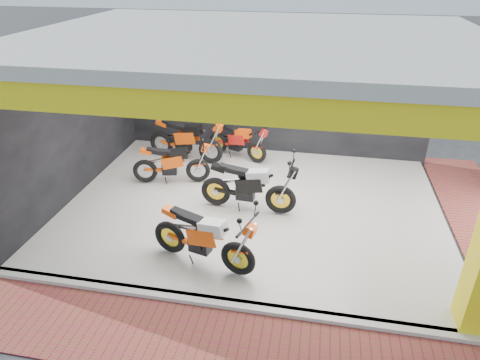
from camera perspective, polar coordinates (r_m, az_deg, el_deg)
name	(u,v)px	position (r m, az deg, el deg)	size (l,w,h in m)	color
ground	(235,265)	(7.82, -0.71, -11.31)	(80.00, 80.00, 0.00)	#2D2D30
showroom_floor	(253,206)	(9.40, 1.73, -3.52)	(8.00, 6.00, 0.10)	silver
showroom_ceiling	(256,38)	(8.16, 2.10, 18.35)	(8.40, 6.40, 0.20)	beige
back_wall	(273,92)	(11.56, 4.40, 11.67)	(8.20, 0.20, 3.50)	black
left_wall	(68,121)	(10.09, -21.97, 7.33)	(0.20, 6.20, 3.50)	black
header_beam_front	(217,104)	(5.35, -3.09, 10.08)	(8.40, 0.30, 0.40)	yellow
floor_kerb	(222,303)	(7.03, -2.44, -16.11)	(8.00, 0.20, 0.10)	silver
paver_front	(210,344)	(6.54, -4.08, -20.96)	(9.00, 1.40, 0.03)	maroon
moto_hero	(238,243)	(7.07, -0.28, -8.46)	(2.12, 0.78, 1.29)	#FF500A
moto_row_a	(281,186)	(8.75, 5.52, -0.84)	(2.17, 0.80, 1.32)	black
moto_row_b	(197,160)	(10.08, -5.69, 2.72)	(1.93, 0.71, 1.18)	#EE4D0A
moto_row_c	(257,142)	(11.04, 2.27, 5.03)	(1.89, 0.70, 1.15)	red
moto_row_d	(210,139)	(10.97, -3.98, 5.43)	(2.23, 0.83, 1.36)	#F24C0A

